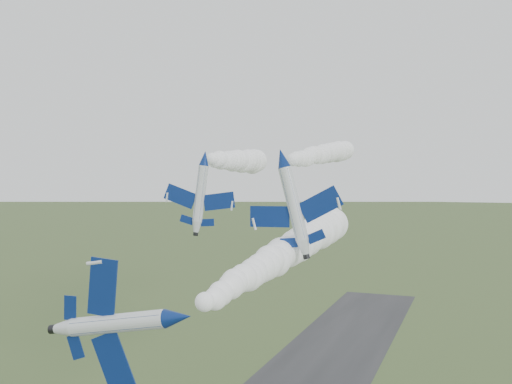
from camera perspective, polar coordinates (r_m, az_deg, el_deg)
jet_lead at (r=47.31m, az=-7.81°, el=-12.35°), size 3.60×13.53×11.04m
smoke_trail_jet_lead at (r=76.51m, az=3.38°, el=-5.82°), size 9.69×58.23×5.82m
jet_pair_left at (r=76.89m, az=-5.18°, el=3.41°), size 9.72×11.46×2.93m
smoke_trail_jet_pair_left at (r=106.16m, az=-1.69°, el=3.12°), size 17.69×54.09×5.11m
jet_pair_right at (r=72.44m, az=2.61°, el=3.44°), size 11.77×14.43×4.32m
smoke_trail_jet_pair_right at (r=111.96m, az=7.03°, el=3.83°), size 12.24×72.12×4.68m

